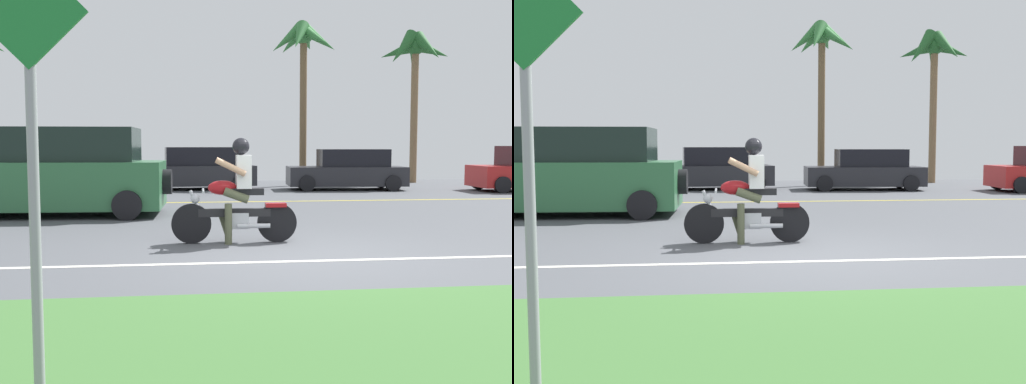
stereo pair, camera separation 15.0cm
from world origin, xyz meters
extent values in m
cube|color=#4C4F54|center=(0.00, 3.00, -0.02)|extent=(56.00, 30.00, 0.04)
cube|color=#3D6B33|center=(0.00, -4.10, 0.03)|extent=(56.00, 3.80, 0.06)
cube|color=silver|center=(0.00, -0.34, 0.00)|extent=(50.40, 0.12, 0.01)
cube|color=yellow|center=(0.00, 8.22, 0.00)|extent=(50.40, 0.12, 0.01)
cylinder|color=black|center=(-1.49, 1.33, 0.32)|extent=(0.65, 0.11, 0.65)
cylinder|color=black|center=(-0.09, 1.30, 0.32)|extent=(0.65, 0.11, 0.65)
cylinder|color=#B7BAC1|center=(-1.38, 1.32, 0.59)|extent=(0.29, 0.06, 0.56)
cube|color=black|center=(-0.79, 1.31, 0.50)|extent=(1.18, 0.13, 0.13)
cube|color=#B7BAC1|center=(-0.73, 1.31, 0.37)|extent=(0.35, 0.22, 0.26)
ellipsoid|color=maroon|center=(-0.98, 1.32, 0.91)|extent=(0.47, 0.26, 0.24)
cube|color=black|center=(-0.57, 1.31, 0.84)|extent=(0.52, 0.25, 0.11)
cube|color=maroon|center=(-0.11, 1.30, 0.61)|extent=(0.35, 0.18, 0.06)
cylinder|color=#B7BAC1|center=(-1.30, 1.32, 0.86)|extent=(0.05, 0.67, 0.04)
sphere|color=#B7BAC1|center=(-1.42, 1.33, 0.73)|extent=(0.15, 0.15, 0.15)
cylinder|color=#B7BAC1|center=(-0.49, 1.18, 0.29)|extent=(0.54, 0.09, 0.08)
cube|color=white|center=(-0.64, 1.31, 1.16)|extent=(0.24, 0.35, 0.54)
sphere|color=black|center=(-0.68, 1.31, 1.57)|extent=(0.28, 0.28, 0.28)
cylinder|color=#51563D|center=(-0.77, 1.42, 0.79)|extent=(0.44, 0.15, 0.27)
cylinder|color=#51563D|center=(-0.77, 1.21, 0.79)|extent=(0.44, 0.15, 0.27)
cylinder|color=#51563D|center=(-0.90, 1.16, 0.33)|extent=(0.12, 0.12, 0.66)
cylinder|color=#51563D|center=(-0.94, 1.45, 0.29)|extent=(0.22, 0.12, 0.36)
cylinder|color=tan|center=(-0.85, 1.53, 1.25)|extent=(0.49, 0.11, 0.30)
cylinder|color=tan|center=(-0.86, 1.10, 1.25)|extent=(0.49, 0.11, 0.30)
cube|color=#2D663D|center=(-4.53, 5.57, 0.70)|extent=(4.96, 2.24, 1.05)
cube|color=black|center=(-4.43, 5.57, 1.61)|extent=(3.58, 1.90, 0.76)
cylinder|color=black|center=(-2.73, 6.51, 0.32)|extent=(0.65, 0.25, 0.64)
cylinder|color=black|center=(-2.82, 4.48, 0.32)|extent=(0.65, 0.25, 0.64)
cylinder|color=black|center=(-2.00, 5.46, 0.75)|extent=(0.22, 0.58, 0.58)
cube|color=#232328|center=(-7.00, 12.17, 0.54)|extent=(3.61, 1.77, 0.78)
cube|color=black|center=(-7.22, 12.17, 1.29)|extent=(2.09, 1.52, 0.72)
cylinder|color=black|center=(-5.71, 11.29, 0.28)|extent=(0.56, 0.18, 0.56)
cylinder|color=black|center=(-5.70, 13.05, 0.28)|extent=(0.56, 0.18, 0.56)
cube|color=#232328|center=(-1.29, 13.22, 0.51)|extent=(4.48, 2.15, 0.71)
cube|color=black|center=(-1.03, 13.23, 1.20)|extent=(2.64, 1.76, 0.66)
cylinder|color=black|center=(0.21, 14.25, 0.28)|extent=(0.57, 0.22, 0.56)
cylinder|color=black|center=(-2.92, 14.02, 0.28)|extent=(0.57, 0.22, 0.56)
cylinder|color=black|center=(0.34, 12.41, 0.28)|extent=(0.57, 0.22, 0.56)
cylinder|color=black|center=(-2.79, 12.18, 0.28)|extent=(0.57, 0.22, 0.56)
cube|color=#232328|center=(4.16, 12.40, 0.49)|extent=(4.29, 1.97, 0.68)
cube|color=black|center=(4.41, 12.38, 1.14)|extent=(2.52, 1.61, 0.62)
cylinder|color=black|center=(5.72, 13.12, 0.28)|extent=(0.57, 0.22, 0.56)
cylinder|color=black|center=(2.72, 13.34, 0.28)|extent=(0.57, 0.22, 0.56)
cylinder|color=black|center=(5.60, 11.46, 0.28)|extent=(0.57, 0.22, 0.56)
cylinder|color=black|center=(2.60, 11.67, 0.28)|extent=(0.57, 0.22, 0.56)
cylinder|color=black|center=(9.01, 11.98, 0.28)|extent=(0.57, 0.21, 0.56)
cylinder|color=black|center=(8.93, 10.20, 0.28)|extent=(0.57, 0.21, 0.56)
cylinder|color=brown|center=(3.07, 14.81, 2.96)|extent=(0.28, 0.28, 5.91)
sphere|color=#337538|center=(3.07, 14.81, 5.91)|extent=(0.73, 0.73, 0.73)
cone|color=#337538|center=(3.72, 14.82, 5.75)|extent=(1.51, 0.55, 1.21)
cone|color=#337538|center=(3.32, 15.41, 5.75)|extent=(1.07, 1.61, 0.87)
cone|color=#337538|center=(2.73, 15.37, 5.75)|extent=(1.23, 1.56, 1.20)
cone|color=#337538|center=(2.43, 14.90, 5.75)|extent=(1.50, 0.70, 1.32)
cone|color=#337538|center=(2.78, 14.23, 5.75)|extent=(1.10, 1.50, 1.36)
cone|color=#337538|center=(3.40, 14.25, 5.75)|extent=(1.21, 1.59, 1.10)
cylinder|color=brown|center=(8.11, 15.94, 2.90)|extent=(0.30, 0.30, 5.80)
sphere|color=#235B28|center=(8.11, 15.94, 5.80)|extent=(0.79, 0.79, 0.79)
cone|color=#235B28|center=(8.84, 16.01, 5.61)|extent=(1.80, 0.77, 1.02)
cone|color=#235B28|center=(8.31, 16.65, 5.61)|extent=(1.02, 1.73, 1.54)
cone|color=#235B28|center=(7.55, 16.43, 5.61)|extent=(1.70, 1.60, 0.96)
cone|color=#235B28|center=(7.43, 15.63, 5.61)|extent=(1.67, 1.19, 1.61)
cone|color=#235B28|center=(8.35, 15.24, 5.61)|extent=(1.11, 1.77, 1.48)
cylinder|color=black|center=(-6.33, 8.32, 0.26)|extent=(0.51, 0.22, 0.51)
cylinder|color=#B7BAC1|center=(-6.41, 8.34, 0.47)|extent=(0.23, 0.11, 0.44)
cylinder|color=#B7BAC1|center=(-6.48, 8.36, 0.68)|extent=(0.18, 0.51, 0.03)
sphere|color=#B7BAC1|center=(-6.38, 8.33, 0.57)|extent=(0.12, 0.12, 0.12)
cylinder|color=black|center=(-6.74, 8.57, 0.26)|extent=(0.12, 0.12, 0.52)
cylinder|color=gray|center=(-2.39, -4.87, 1.03)|extent=(0.06, 0.06, 2.06)
cube|color=#19722D|center=(-2.39, -4.89, 2.30)|extent=(0.62, 0.03, 0.62)
camera|label=1|loc=(-1.57, -8.15, 1.59)|focal=41.07mm
camera|label=2|loc=(-1.42, -8.17, 1.59)|focal=41.07mm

